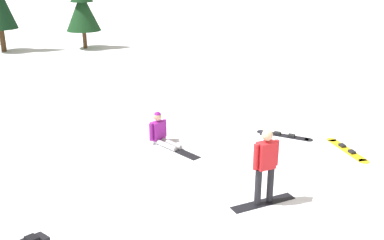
# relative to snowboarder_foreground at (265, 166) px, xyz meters

# --- Properties ---
(ground_plane) EXTENTS (800.00, 800.00, 0.00)m
(ground_plane) POSITION_rel_snowboarder_foreground_xyz_m (-0.49, 0.41, -0.93)
(ground_plane) COLOR white
(snowboarder_foreground) EXTENTS (1.57, 0.50, 1.76)m
(snowboarder_foreground) POSITION_rel_snowboarder_foreground_xyz_m (0.00, 0.00, 0.00)
(snowboarder_foreground) COLOR black
(snowboarder_foreground) RESTS_ON ground_plane
(snowboarder_midground) EXTENTS (1.16, 1.77, 0.96)m
(snowboarder_midground) POSITION_rel_snowboarder_foreground_xyz_m (-1.37, 4.02, -0.60)
(snowboarder_midground) COLOR #B7B7BC
(snowboarder_midground) RESTS_ON ground_plane
(loose_snowboard_far_spare) EXTENTS (0.33, 1.87, 0.09)m
(loose_snowboard_far_spare) POSITION_rel_snowboarder_foreground_xyz_m (3.57, 2.00, -0.91)
(loose_snowboard_far_spare) COLOR yellow
(loose_snowboard_far_spare) RESTS_ON ground_plane
(loose_snowboard_near_left) EXTENTS (1.45, 1.39, 0.09)m
(loose_snowboard_near_left) POSITION_rel_snowboarder_foreground_xyz_m (2.39, 3.53, -0.91)
(loose_snowboard_near_left) COLOR black
(loose_snowboard_near_left) RESTS_ON ground_plane
(pine_tree_leaning) EXTENTS (2.08, 2.08, 4.92)m
(pine_tree_leaning) POSITION_rel_snowboarder_foreground_xyz_m (-2.37, 20.43, 1.76)
(pine_tree_leaning) COLOR #472D19
(pine_tree_leaning) RESTS_ON ground_plane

